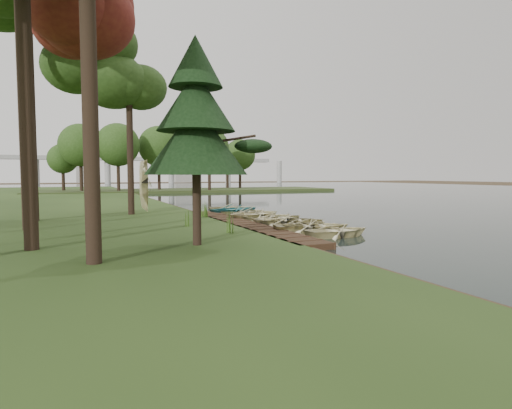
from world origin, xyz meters
name	(u,v)px	position (x,y,z in m)	size (l,w,h in m)	color
ground	(268,227)	(0.00, 0.00, 0.00)	(300.00, 300.00, 0.00)	#3D2F1D
water	(416,198)	(30.00, 20.00, 0.03)	(130.00, 200.00, 0.05)	black
boardwalk	(242,225)	(-1.60, 0.00, 0.15)	(1.60, 16.00, 0.30)	#332114
peninsula	(188,191)	(8.00, 50.00, 0.23)	(50.00, 14.00, 0.45)	#33411D
far_trees	(168,154)	(4.67, 50.00, 6.43)	(45.60, 5.60, 8.80)	black
bridge	(147,162)	(12.31, 120.00, 7.08)	(95.90, 4.00, 8.60)	#A5A5A0
building_a	(186,159)	(30.00, 140.00, 9.00)	(10.00, 8.00, 18.00)	#A5A5A0
building_b	(88,166)	(-5.00, 145.00, 6.00)	(8.00, 8.00, 12.00)	#A5A5A0
rowboat_0	(339,229)	(1.26, -5.14, 0.39)	(2.35, 3.30, 0.68)	beige
rowboat_1	(312,225)	(0.76, -3.58, 0.44)	(2.71, 3.79, 0.78)	beige
rowboat_2	(306,223)	(1.16, -2.24, 0.38)	(2.28, 3.19, 0.66)	beige
rowboat_3	(290,220)	(0.99, -0.75, 0.44)	(2.66, 3.72, 0.77)	beige
rowboat_4	(281,217)	(1.05, 0.46, 0.44)	(2.67, 3.74, 0.77)	beige
rowboat_5	(269,216)	(1.01, 1.99, 0.40)	(2.40, 3.35, 0.69)	beige
rowboat_6	(257,213)	(0.78, 3.38, 0.46)	(2.85, 4.00, 0.83)	beige
rowboat_7	(254,212)	(1.20, 4.88, 0.39)	(2.34, 3.28, 0.68)	beige
rowboat_8	(243,211)	(0.93, 6.33, 0.39)	(2.34, 3.28, 0.68)	beige
rowboat_9	(236,209)	(0.80, 7.33, 0.45)	(2.78, 3.89, 0.81)	teal
rowboat_10	(232,207)	(1.21, 9.21, 0.42)	(2.55, 3.57, 0.74)	beige
stored_rowboat	(146,207)	(-5.38, 8.91, 0.68)	(2.64, 3.69, 0.76)	beige
tree_2	(84,18)	(-9.44, -1.50, 9.69)	(4.10, 4.10, 11.27)	black
tree_4	(129,81)	(-6.57, 7.45, 9.04)	(4.14, 4.14, 10.61)	black
tree_6	(90,60)	(-8.89, 7.66, 10.19)	(4.17, 4.17, 11.82)	black
pine_tree	(196,119)	(-5.86, -6.32, 4.98)	(3.80, 3.80, 7.73)	black
reeds_0	(231,221)	(-3.52, -3.62, 0.85)	(0.60, 0.60, 1.11)	#3F661E
reeds_1	(188,218)	(-4.72, -0.35, 0.74)	(0.60, 0.60, 0.87)	#3F661E
reeds_2	(204,210)	(-2.60, 3.83, 0.75)	(0.60, 0.60, 0.90)	#3F661E
reeds_3	(203,208)	(-2.60, 4.08, 0.82)	(0.60, 0.60, 1.04)	#3F661E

